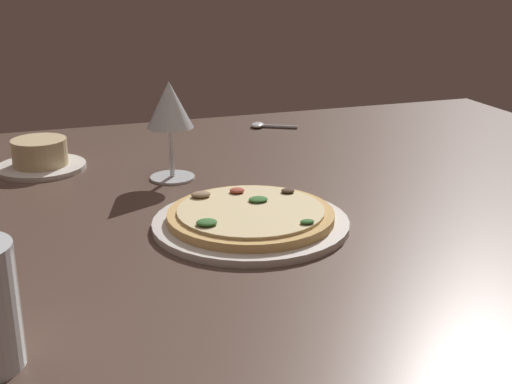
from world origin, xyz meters
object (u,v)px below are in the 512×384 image
object	(u,v)px
pizza_main	(251,219)
spoon	(263,125)
wine_glass_far	(170,109)
ramekin_on_saucer	(40,157)

from	to	relation	value
pizza_main	spoon	bearing A→B (deg)	68.87
wine_glass_far	pizza_main	bearing A→B (deg)	-77.43
spoon	wine_glass_far	bearing A→B (deg)	-132.21
pizza_main	ramekin_on_saucer	xyz separation A→B (cm)	(-25.71, 36.96, 1.03)
pizza_main	wine_glass_far	size ratio (longest dim) A/B	1.66
spoon	pizza_main	bearing A→B (deg)	-111.13
ramekin_on_saucer	wine_glass_far	bearing A→B (deg)	-31.72
ramekin_on_saucer	wine_glass_far	xyz separation A→B (cm)	(20.26, -12.52, 9.46)
wine_glass_far	spoon	xyz separation A→B (cm)	(25.94, 28.60, -11.21)
pizza_main	spoon	world-z (taller)	pizza_main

